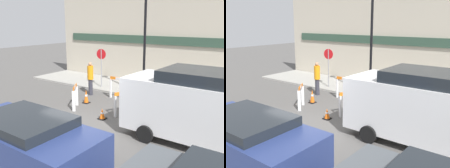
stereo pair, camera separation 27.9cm
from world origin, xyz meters
TOP-DOWN VIEW (x-y plane):
  - ground_plane at (0.00, 0.00)m, footprint 60.00×60.00m
  - sidewalk_slab at (0.00, 6.14)m, footprint 18.00×3.28m
  - storefront_facade at (0.00, 7.85)m, footprint 18.00×0.22m
  - streetlamp_post at (-0.45, 4.97)m, footprint 0.44×0.44m
  - stop_sign at (-3.34, 5.08)m, footprint 0.60×0.12m
  - barricade_0 at (-2.09, 1.52)m, footprint 0.62×0.82m
  - barricade_1 at (0.26, 2.08)m, footprint 0.54×0.96m
  - barricade_2 at (-1.35, 3.91)m, footprint 0.95×0.19m
  - traffic_cone_0 at (-0.23, 1.14)m, footprint 0.30×0.30m
  - traffic_cone_1 at (0.10, 3.24)m, footprint 0.30×0.30m
  - traffic_cone_2 at (-2.20, 2.40)m, footprint 0.30×0.30m
  - person_worker at (-2.98, 3.65)m, footprint 0.44×0.44m
  - person_pedestrian at (3.17, 5.74)m, footprint 0.44×0.44m
  - parked_car_1 at (0.67, -3.15)m, footprint 4.23×1.99m
  - work_van at (3.95, 1.32)m, footprint 5.55×2.21m

SIDE VIEW (x-z plane):
  - ground_plane at x=0.00m, z-range 0.00..0.00m
  - sidewalk_slab at x=0.00m, z-range 0.00..0.11m
  - traffic_cone_0 at x=-0.23m, z-range -0.01..0.45m
  - traffic_cone_1 at x=0.10m, z-range -0.01..0.60m
  - traffic_cone_2 at x=-2.20m, z-range -0.01..0.66m
  - barricade_1 at x=0.26m, z-range 0.06..1.12m
  - barricade_0 at x=-2.09m, z-range 0.05..1.13m
  - barricade_2 at x=-1.35m, z-range 0.05..1.20m
  - parked_car_1 at x=0.67m, z-range 0.11..1.75m
  - person_worker at x=-2.98m, z-range 0.08..1.88m
  - person_pedestrian at x=3.17m, z-range 0.18..1.92m
  - work_van at x=3.95m, z-range 0.11..2.55m
  - stop_sign at x=-3.34m, z-range 0.49..2.75m
  - storefront_facade at x=0.00m, z-range 0.00..5.50m
  - streetlamp_post at x=-0.45m, z-range 0.90..6.69m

